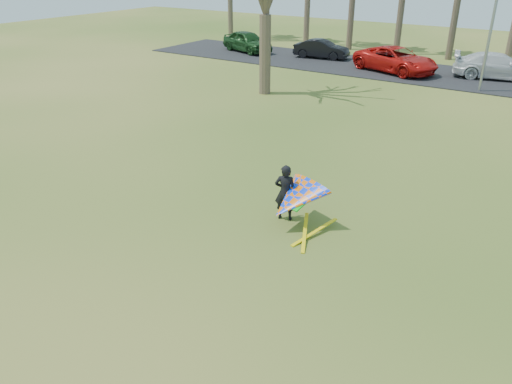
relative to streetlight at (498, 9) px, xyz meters
The scene contains 8 objects.
ground 22.55m from the streetlight, 95.61° to the right, with size 100.00×100.00×0.00m, color #255412.
parking_strip 5.77m from the streetlight, 125.75° to the left, with size 46.00×7.00×0.06m, color black.
streetlight is the anchor object (origin of this frame).
car_0 18.92m from the streetlight, behind, with size 1.88×4.68×1.59m, color #19401A.
car_1 13.31m from the streetlight, 162.01° to the left, with size 1.41×4.05×1.34m, color black.
car_2 7.29m from the streetlight, 159.07° to the left, with size 2.63×5.70×1.59m, color red.
car_3 5.30m from the streetlight, 89.43° to the left, with size 2.15×5.28×1.53m, color silver.
kite_flyer 19.72m from the streetlight, 93.93° to the right, with size 2.13×2.39×2.02m.
Camera 1 is at (6.88, -8.41, 7.04)m, focal length 35.00 mm.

